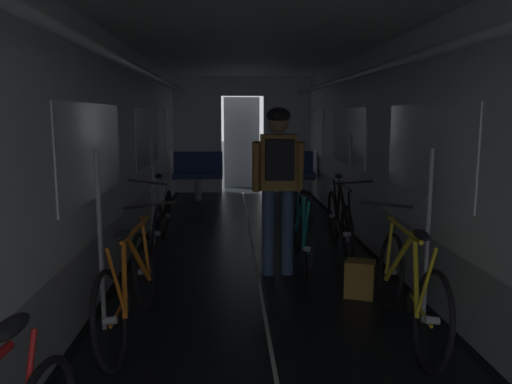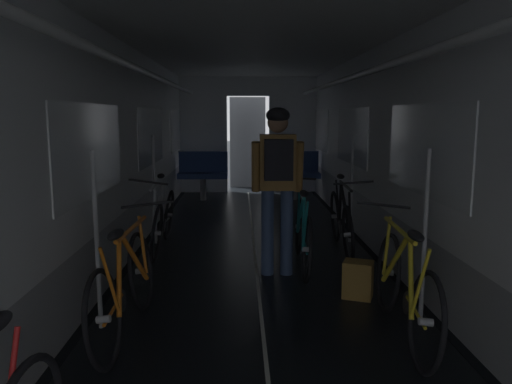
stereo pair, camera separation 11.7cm
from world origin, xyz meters
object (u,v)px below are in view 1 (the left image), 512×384
object	(u,v)px
bicycle_orange	(129,287)
bicycle_yellow	(408,287)
bicycle_black	(340,220)
bicycle_teal_in_aisle	(303,233)
bench_seat_far_right	(289,170)
person_cyclist_aisle	(278,173)
bicycle_silver	(161,220)
backpack_on_floor	(360,279)
bench_seat_far_left	(198,171)

from	to	relation	value
bicycle_orange	bicycle_yellow	xyz separation A→B (m)	(2.09, -0.11, 0.00)
bicycle_orange	bicycle_black	size ratio (longest dim) A/B	1.00
bicycle_yellow	bicycle_teal_in_aisle	distance (m)	1.84
bench_seat_far_right	person_cyclist_aisle	xyz separation A→B (m)	(-0.69, -4.71, 0.50)
bicycle_silver	person_cyclist_aisle	world-z (taller)	person_cyclist_aisle
bicycle_orange	backpack_on_floor	xyz separation A→B (m)	(1.94, 0.71, -0.21)
bicycle_yellow	backpack_on_floor	size ratio (longest dim) A/B	4.98
bicycle_silver	bicycle_black	bearing A→B (deg)	-4.47
bicycle_yellow	backpack_on_floor	xyz separation A→B (m)	(-0.15, 0.82, -0.21)
bicycle_orange	bench_seat_far_right	bearing A→B (deg)	72.36
bicycle_teal_in_aisle	bench_seat_far_right	bearing A→B (deg)	85.01
bicycle_black	person_cyclist_aisle	world-z (taller)	person_cyclist_aisle
bicycle_black	bicycle_silver	distance (m)	2.19
bench_seat_far_right	bicycle_teal_in_aisle	world-z (taller)	bench_seat_far_right
bicycle_black	bicycle_silver	size ratio (longest dim) A/B	1.00
bench_seat_far_left	bicycle_yellow	world-z (taller)	bench_seat_far_left
bicycle_silver	bicycle_yellow	bearing A→B (deg)	-49.39
bicycle_black	bicycle_orange	bearing A→B (deg)	-132.88
bicycle_silver	backpack_on_floor	size ratio (longest dim) A/B	4.97
bench_seat_far_right	bicycle_black	distance (m)	3.84
bicycle_orange	bicycle_teal_in_aisle	bearing A→B (deg)	46.75
bench_seat_far_left	bicycle_teal_in_aisle	xyz separation A→B (m)	(1.41, -4.45, -0.18)
bicycle_teal_in_aisle	bicycle_silver	bearing A→B (deg)	154.53
bench_seat_far_left	bench_seat_far_right	distance (m)	1.80
backpack_on_floor	bicycle_teal_in_aisle	bearing A→B (deg)	112.53
bicycle_orange	bicycle_black	world-z (taller)	bicycle_orange
bicycle_yellow	bicycle_orange	bearing A→B (deg)	176.95
bench_seat_far_left	backpack_on_floor	bearing A→B (deg)	-71.50
bench_seat_far_right	bicycle_teal_in_aisle	bearing A→B (deg)	-94.99
bicycle_black	bicycle_yellow	bearing A→B (deg)	-90.21
bicycle_orange	person_cyclist_aisle	xyz separation A→B (m)	(1.25, 1.38, 0.69)
bicycle_orange	person_cyclist_aisle	distance (m)	1.99
bicycle_yellow	person_cyclist_aisle	world-z (taller)	person_cyclist_aisle
bicycle_silver	backpack_on_floor	bearing A→B (deg)	-40.31
bicycle_black	bicycle_teal_in_aisle	world-z (taller)	bicycle_black
bench_seat_far_left	bicycle_teal_in_aisle	world-z (taller)	bench_seat_far_left
bicycle_black	person_cyclist_aisle	bearing A→B (deg)	-133.98
bicycle_teal_in_aisle	bicycle_black	bearing A→B (deg)	48.15
bench_seat_far_left	bicycle_orange	size ratio (longest dim) A/B	0.58
bench_seat_far_right	backpack_on_floor	size ratio (longest dim) A/B	2.89
bicycle_orange	bicycle_black	xyz separation A→B (m)	(2.10, 2.26, 0.00)
bench_seat_far_right	person_cyclist_aisle	distance (m)	4.79
bicycle_black	person_cyclist_aisle	xyz separation A→B (m)	(-0.85, -0.88, 0.69)
bench_seat_far_right	person_cyclist_aisle	bearing A→B (deg)	-98.29
bicycle_yellow	bicycle_teal_in_aisle	size ratio (longest dim) A/B	1.00
bicycle_yellow	bicycle_silver	distance (m)	3.35
bicycle_yellow	person_cyclist_aisle	size ratio (longest dim) A/B	0.98
bicycle_black	bicycle_yellow	world-z (taller)	bicycle_yellow
bench_seat_far_right	bicycle_black	size ratio (longest dim) A/B	0.58
bicycle_teal_in_aisle	bicycle_yellow	bearing A→B (deg)	-73.00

